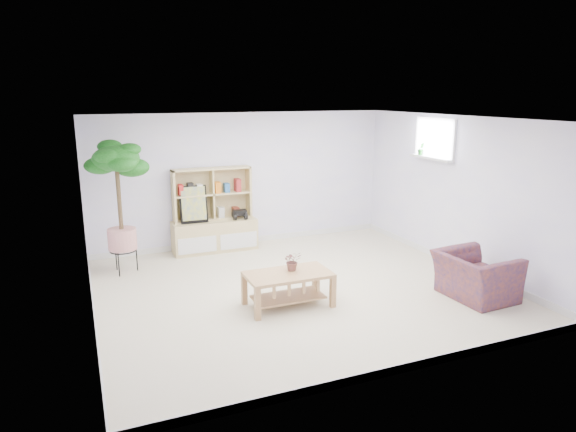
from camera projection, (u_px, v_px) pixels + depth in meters
name	position (u px, v px, depth m)	size (l,w,h in m)	color
floor	(298.00, 288.00, 7.37)	(5.50, 5.00, 0.01)	beige
ceiling	(298.00, 119.00, 6.80)	(5.50, 5.00, 0.01)	silver
walls	(298.00, 207.00, 7.08)	(5.51, 5.01, 2.40)	white
baseboard	(298.00, 285.00, 7.35)	(5.50, 5.00, 0.10)	silver
window	(435.00, 139.00, 8.45)	(0.10, 0.98, 0.68)	white
window_sill	(431.00, 158.00, 8.51)	(0.14, 1.00, 0.04)	silver
storage_unit	(214.00, 210.00, 8.97)	(1.47, 0.50, 1.47)	tan
poster	(194.00, 204.00, 8.77)	(0.47, 0.11, 0.65)	yellow
toy_truck	(240.00, 214.00, 9.10)	(0.35, 0.24, 0.19)	black
coffee_table	(288.00, 289.00, 6.72)	(1.11, 0.61, 0.45)	#A67D4A
table_plant	(292.00, 261.00, 6.74)	(0.23, 0.20, 0.26)	#286927
floor_tree	(120.00, 208.00, 7.79)	(0.76, 0.76, 2.06)	#0F470F
armchair	(476.00, 273.00, 6.95)	(0.96, 0.84, 0.71)	navy
sill_plant	(421.00, 149.00, 8.73)	(0.12, 0.09, 0.21)	#0F470F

